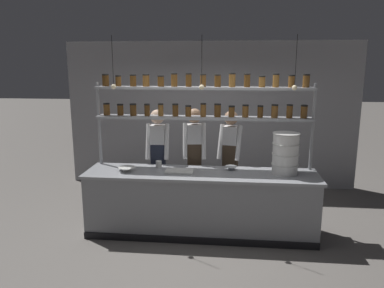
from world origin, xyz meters
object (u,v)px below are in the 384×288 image
(chef_right, at_px, (230,156))
(container_stack, at_px, (285,153))
(prep_bowl_near_left, at_px, (127,170))
(serving_cup_front, at_px, (159,164))
(chef_center, at_px, (194,155))
(spice_shelf_unit, at_px, (203,104))
(cutting_board, at_px, (179,171))
(chef_left, at_px, (158,155))
(prep_bowl_center_front, at_px, (231,168))

(chef_right, relative_size, container_stack, 2.95)
(chef_right, distance_m, prep_bowl_near_left, 1.65)
(serving_cup_front, bearing_deg, chef_center, 37.09)
(container_stack, bearing_deg, spice_shelf_unit, 167.59)
(spice_shelf_unit, distance_m, chef_center, 0.88)
(container_stack, relative_size, cutting_board, 1.46)
(spice_shelf_unit, distance_m, chef_right, 1.02)
(spice_shelf_unit, height_order, cutting_board, spice_shelf_unit)
(cutting_board, bearing_deg, spice_shelf_unit, 48.06)
(chef_left, height_order, chef_center, chef_center)
(cutting_board, bearing_deg, chef_right, 44.68)
(container_stack, xyz_separation_m, cutting_board, (-1.48, -0.08, -0.28))
(chef_right, xyz_separation_m, cutting_board, (-0.72, -0.71, -0.06))
(chef_left, bearing_deg, spice_shelf_unit, -21.13)
(spice_shelf_unit, relative_size, chef_right, 1.86)
(spice_shelf_unit, height_order, container_stack, spice_shelf_unit)
(container_stack, bearing_deg, chef_left, 165.65)
(cutting_board, bearing_deg, chef_center, 75.20)
(chef_left, bearing_deg, prep_bowl_center_front, -21.46)
(serving_cup_front, bearing_deg, spice_shelf_unit, 10.99)
(chef_right, bearing_deg, spice_shelf_unit, -124.36)
(chef_center, xyz_separation_m, cutting_board, (-0.16, -0.59, -0.10))
(container_stack, bearing_deg, chef_right, 140.81)
(chef_left, relative_size, chef_right, 1.01)
(spice_shelf_unit, relative_size, prep_bowl_center_front, 17.35)
(container_stack, distance_m, prep_bowl_near_left, 2.25)
(container_stack, bearing_deg, cutting_board, -176.74)
(chef_left, height_order, container_stack, chef_left)
(chef_left, relative_size, serving_cup_front, 17.45)
(chef_center, xyz_separation_m, chef_right, (0.56, 0.12, -0.03))
(spice_shelf_unit, distance_m, prep_bowl_near_left, 1.45)
(chef_left, bearing_deg, cutting_board, -57.52)
(chef_center, height_order, prep_bowl_center_front, chef_center)
(chef_center, distance_m, prep_bowl_center_front, 0.70)
(prep_bowl_near_left, distance_m, serving_cup_front, 0.49)
(chef_right, bearing_deg, prep_bowl_center_front, -74.30)
(chef_left, distance_m, serving_cup_front, 0.36)
(prep_bowl_near_left, bearing_deg, cutting_board, 4.39)
(container_stack, xyz_separation_m, prep_bowl_near_left, (-2.23, -0.14, -0.26))
(container_stack, relative_size, prep_bowl_near_left, 2.37)
(chef_left, relative_size, chef_center, 0.99)
(spice_shelf_unit, bearing_deg, container_stack, -12.41)
(spice_shelf_unit, height_order, chef_center, spice_shelf_unit)
(spice_shelf_unit, bearing_deg, prep_bowl_near_left, -159.26)
(chef_center, height_order, prep_bowl_near_left, chef_center)
(spice_shelf_unit, xyz_separation_m, cutting_board, (-0.31, -0.34, -0.93))
(spice_shelf_unit, bearing_deg, prep_bowl_center_front, -18.33)
(prep_bowl_center_front, bearing_deg, spice_shelf_unit, 161.67)
(spice_shelf_unit, bearing_deg, chef_left, 162.58)
(chef_left, height_order, chef_right, chef_left)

